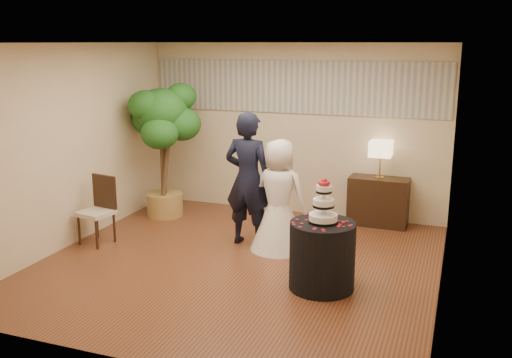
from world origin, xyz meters
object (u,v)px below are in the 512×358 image
at_px(console, 378,201).
at_px(table_lamp, 380,159).
at_px(side_chair, 96,211).
at_px(ficus_tree, 163,150).
at_px(cake_table, 322,256).
at_px(bride, 279,195).
at_px(groom, 248,179).
at_px(wedding_cake, 324,201).

distance_m(console, table_lamp, 0.67).
bearing_deg(side_chair, table_lamp, 42.22).
bearing_deg(ficus_tree, cake_table, -31.32).
bearing_deg(bride, table_lamp, -120.41).
bearing_deg(table_lamp, side_chair, -148.26).
xyz_separation_m(groom, side_chair, (-2.03, -0.73, -0.46)).
relative_size(cake_table, console, 0.88).
xyz_separation_m(bride, console, (1.13, 1.56, -0.39)).
bearing_deg(table_lamp, cake_table, -95.65).
distance_m(groom, cake_table, 1.82).
relative_size(console, ficus_tree, 0.41).
bearing_deg(wedding_cake, ficus_tree, 148.68).
relative_size(console, side_chair, 0.94).
bearing_deg(table_lamp, console, 0.00).
distance_m(groom, side_chair, 2.21).
height_order(cake_table, table_lamp, table_lamp).
bearing_deg(wedding_cake, groom, 140.37).
bearing_deg(groom, bride, 178.14).
bearing_deg(groom, ficus_tree, -20.27).
relative_size(bride, wedding_cake, 2.97).
bearing_deg(groom, cake_table, 143.98).
bearing_deg(side_chair, console, 42.22).
relative_size(bride, console, 1.70).
height_order(groom, side_chair, groom).
bearing_deg(console, side_chair, -146.67).
height_order(table_lamp, side_chair, table_lamp).
height_order(bride, cake_table, bride).
xyz_separation_m(table_lamp, side_chair, (-3.63, -2.25, -0.57)).
xyz_separation_m(bride, cake_table, (0.87, -1.06, -0.37)).
bearing_deg(cake_table, table_lamp, 84.35).
distance_m(table_lamp, side_chair, 4.31).
height_order(console, table_lamp, table_lamp).
bearing_deg(console, wedding_cake, -94.06).
distance_m(bride, side_chair, 2.61).
bearing_deg(side_chair, wedding_cake, 4.13).
xyz_separation_m(bride, ficus_tree, (-2.25, 0.83, 0.33)).
xyz_separation_m(wedding_cake, console, (0.26, 2.62, -0.68)).
distance_m(cake_table, wedding_cake, 0.66).
height_order(cake_table, console, cake_table).
distance_m(cake_table, ficus_tree, 3.72).
height_order(groom, wedding_cake, groom).
height_order(cake_table, side_chair, side_chair).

